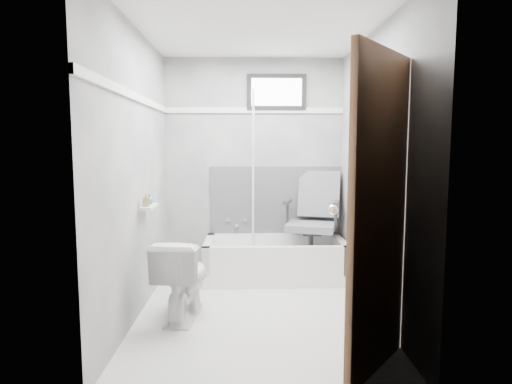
{
  "coord_description": "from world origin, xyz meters",
  "views": [
    {
      "loc": [
        -0.09,
        -3.57,
        1.42
      ],
      "look_at": [
        0.0,
        0.35,
        1.0
      ],
      "focal_mm": 30.0,
      "sensor_mm": 36.0,
      "label": 1
    }
  ],
  "objects_px": {
    "office_chair": "(311,219)",
    "soap_bottle_a": "(146,200)",
    "toilet": "(183,278)",
    "door": "(441,223)",
    "bathtub": "(275,259)",
    "soap_bottle_b": "(150,199)"
  },
  "relations": [
    {
      "from": "bathtub",
      "to": "door",
      "type": "distance_m",
      "value": 2.47
    },
    {
      "from": "bathtub",
      "to": "soap_bottle_b",
      "type": "xyz_separation_m",
      "value": [
        -1.16,
        -0.75,
        0.75
      ]
    },
    {
      "from": "soap_bottle_b",
      "to": "soap_bottle_a",
      "type": "bearing_deg",
      "value": -90.0
    },
    {
      "from": "office_chair",
      "to": "soap_bottle_b",
      "type": "height_order",
      "value": "office_chair"
    },
    {
      "from": "bathtub",
      "to": "toilet",
      "type": "bearing_deg",
      "value": -128.85
    },
    {
      "from": "office_chair",
      "to": "soap_bottle_b",
      "type": "distance_m",
      "value": 1.78
    },
    {
      "from": "office_chair",
      "to": "door",
      "type": "xyz_separation_m",
      "value": [
        0.37,
        -2.26,
        0.36
      ]
    },
    {
      "from": "bathtub",
      "to": "soap_bottle_a",
      "type": "relative_size",
      "value": 13.02
    },
    {
      "from": "door",
      "to": "soap_bottle_b",
      "type": "relative_size",
      "value": 23.34
    },
    {
      "from": "office_chair",
      "to": "soap_bottle_a",
      "type": "relative_size",
      "value": 8.96
    },
    {
      "from": "bathtub",
      "to": "office_chair",
      "type": "distance_m",
      "value": 0.58
    },
    {
      "from": "bathtub",
      "to": "door",
      "type": "height_order",
      "value": "door"
    },
    {
      "from": "toilet",
      "to": "soap_bottle_a",
      "type": "height_order",
      "value": "soap_bottle_a"
    },
    {
      "from": "office_chair",
      "to": "soap_bottle_a",
      "type": "xyz_separation_m",
      "value": [
        -1.55,
        -0.94,
        0.33
      ]
    },
    {
      "from": "bathtub",
      "to": "soap_bottle_b",
      "type": "bearing_deg",
      "value": -146.91
    },
    {
      "from": "office_chair",
      "to": "soap_bottle_a",
      "type": "height_order",
      "value": "office_chair"
    },
    {
      "from": "toilet",
      "to": "door",
      "type": "xyz_separation_m",
      "value": [
        1.6,
        -1.17,
        0.67
      ]
    },
    {
      "from": "door",
      "to": "soap_bottle_a",
      "type": "relative_size",
      "value": 17.37
    },
    {
      "from": "door",
      "to": "toilet",
      "type": "bearing_deg",
      "value": 143.76
    },
    {
      "from": "office_chair",
      "to": "soap_bottle_a",
      "type": "bearing_deg",
      "value": -132.91
    },
    {
      "from": "toilet",
      "to": "door",
      "type": "relative_size",
      "value": 0.34
    },
    {
      "from": "toilet",
      "to": "soap_bottle_b",
      "type": "xyz_separation_m",
      "value": [
        -0.32,
        0.28,
        0.63
      ]
    }
  ]
}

